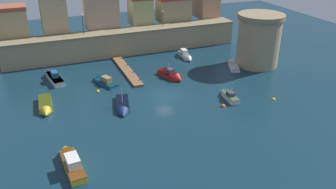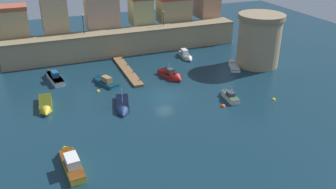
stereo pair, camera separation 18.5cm
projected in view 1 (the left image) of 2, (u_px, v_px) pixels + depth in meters
name	position (u px, v px, depth m)	size (l,w,h in m)	color
ground_plane	(165.00, 95.00, 52.32)	(111.66, 111.66, 0.00)	#112D3D
quay_wall	(126.00, 42.00, 68.53)	(45.05, 4.26, 4.63)	#9E8966
old_town_backdrop	(117.00, 8.00, 69.57)	(44.55, 5.69, 8.80)	tan
fortress_tower	(259.00, 40.00, 61.88)	(7.93, 7.93, 9.11)	#9E8966
pier_dock	(126.00, 70.00, 60.93)	(1.64, 14.38, 0.70)	brown
quay_lamp_0	(83.00, 21.00, 63.87)	(0.32, 0.32, 3.68)	black
quay_lamp_1	(163.00, 16.00, 69.23)	(0.32, 0.32, 3.02)	black
moored_boat_0	(123.00, 107.00, 48.28)	(3.04, 6.47, 3.28)	navy
moored_boat_1	(228.00, 95.00, 51.36)	(1.58, 4.67, 2.23)	silver
moored_boat_2	(172.00, 76.00, 58.03)	(3.09, 5.77, 2.74)	red
moored_boat_3	(233.00, 65.00, 63.08)	(3.43, 5.47, 1.45)	white
moored_boat_4	(54.00, 77.00, 57.42)	(2.67, 7.28, 2.05)	white
moored_boat_5	(186.00, 56.00, 66.74)	(1.78, 5.47, 1.69)	silver
moored_boat_6	(103.00, 80.00, 56.47)	(3.66, 5.89, 1.86)	#195689
moored_boat_7	(46.00, 106.00, 48.29)	(1.94, 6.19, 1.58)	gold
moored_boat_8	(71.00, 161.00, 36.82)	(2.09, 7.06, 2.11)	gold
mooring_buoy_0	(273.00, 100.00, 51.07)	(0.58, 0.58, 0.58)	yellow
mooring_buoy_1	(98.00, 91.00, 53.56)	(0.52, 0.52, 0.52)	yellow
mooring_buoy_2	(223.00, 106.00, 49.16)	(0.68, 0.68, 0.68)	#EA4C19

